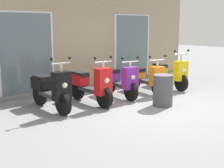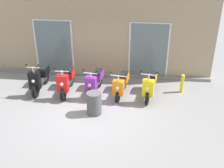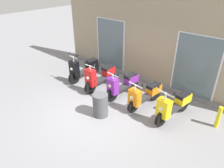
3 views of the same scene
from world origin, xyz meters
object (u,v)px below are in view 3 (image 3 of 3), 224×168
object	(u,v)px
scooter_orange	(145,94)
scooter_yellow	(174,105)
scooter_black	(84,68)
curb_bollard	(218,117)
scooter_purple	(122,84)
scooter_red	(100,76)
trash_bin	(100,105)

from	to	relation	value
scooter_orange	scooter_yellow	xyz separation A→B (m)	(1.03, -0.00, 0.02)
scooter_black	scooter_yellow	size ratio (longest dim) A/B	0.99
scooter_black	curb_bollard	size ratio (longest dim) A/B	2.35
scooter_black	scooter_purple	xyz separation A→B (m)	(2.08, -0.02, -0.02)
scooter_yellow	scooter_red	bearing A→B (deg)	-178.94
trash_bin	scooter_yellow	bearing A→B (deg)	36.51
scooter_black	scooter_red	size ratio (longest dim) A/B	0.99
scooter_black	scooter_purple	size ratio (longest dim) A/B	1.05
scooter_purple	curb_bollard	distance (m)	3.23
scooter_orange	curb_bollard	world-z (taller)	scooter_orange
scooter_orange	curb_bollard	bearing A→B (deg)	11.77
curb_bollard	trash_bin	size ratio (longest dim) A/B	0.92
scooter_red	scooter_purple	distance (m)	1.04
scooter_orange	trash_bin	bearing A→B (deg)	-120.15
scooter_red	scooter_yellow	size ratio (longest dim) A/B	1.00
scooter_red	scooter_black	bearing A→B (deg)	174.27
scooter_yellow	curb_bollard	xyz separation A→B (m)	(1.19, 0.46, -0.12)
scooter_purple	scooter_yellow	size ratio (longest dim) A/B	0.94
trash_bin	curb_bollard	bearing A→B (deg)	31.02
scooter_black	trash_bin	xyz separation A→B (m)	(2.28, -1.39, -0.10)
scooter_red	scooter_yellow	world-z (taller)	scooter_yellow
scooter_red	trash_bin	world-z (taller)	scooter_red
scooter_purple	trash_bin	size ratio (longest dim) A/B	2.06
scooter_purple	scooter_red	bearing A→B (deg)	-175.11
scooter_red	curb_bollard	world-z (taller)	scooter_red
scooter_black	scooter_red	xyz separation A→B (m)	(1.05, -0.11, 0.00)
scooter_yellow	scooter_black	bearing A→B (deg)	179.31
trash_bin	scooter_red	bearing A→B (deg)	133.89
scooter_red	curb_bollard	xyz separation A→B (m)	(4.23, 0.52, -0.14)
scooter_orange	trash_bin	size ratio (longest dim) A/B	2.06
scooter_yellow	curb_bollard	world-z (taller)	scooter_yellow
trash_bin	scooter_purple	bearing A→B (deg)	98.26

